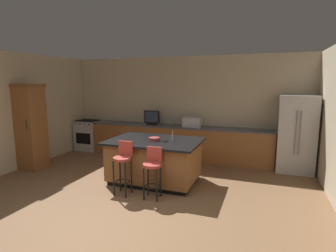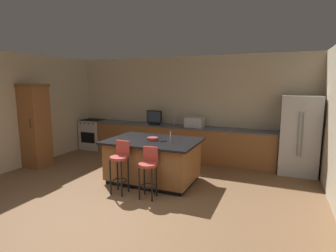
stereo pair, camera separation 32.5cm
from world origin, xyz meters
name	(u,v)px [view 1 (the left image)]	position (x,y,z in m)	size (l,w,h in m)	color
ground_plane	(97,228)	(0.00, 0.00, 0.00)	(17.24, 17.24, 0.00)	brown
wall_back	(183,107)	(0.00, 4.31, 1.42)	(7.34, 0.12, 2.84)	beige
wall_left	(29,110)	(-3.47, 2.15, 1.42)	(0.12, 4.71, 2.84)	beige
counter_back	(177,142)	(-0.04, 3.93, 0.46)	(5.13, 0.62, 0.93)	brown
kitchen_island	(155,160)	(0.05, 2.07, 0.46)	(1.94, 1.35, 0.91)	black
refrigerator	(296,134)	(2.95, 3.85, 0.91)	(0.83, 0.79, 1.83)	#B7BABF
range_oven	(89,135)	(-2.99, 3.93, 0.47)	(0.74, 0.63, 0.95)	#B7BABF
cabinet_tower	(31,125)	(-3.14, 1.87, 1.09)	(0.58, 0.57, 2.09)	brown
microwave	(192,122)	(0.39, 3.93, 1.06)	(0.48, 0.36, 0.27)	#B7BABF
tv_monitor	(152,118)	(-0.80, 3.88, 1.12)	(0.46, 0.16, 0.41)	black
sink_faucet_back	(172,121)	(-0.24, 4.03, 1.05)	(0.02, 0.02, 0.24)	#B2B2B7
sink_faucet_island	(172,136)	(0.45, 2.07, 1.02)	(0.02, 0.02, 0.22)	#B2B2B7
bar_stool_left	(123,163)	(-0.25, 1.25, 0.61)	(0.34, 0.34, 1.01)	#B23D33
bar_stool_right	(153,169)	(0.34, 1.27, 0.56)	(0.34, 0.35, 0.94)	#B23D33
fruit_bowl	(154,139)	(0.05, 2.05, 0.94)	(0.23, 0.23, 0.06)	#993833
cell_phone	(166,141)	(0.32, 2.02, 0.91)	(0.07, 0.15, 0.01)	black
tv_remote	(157,139)	(0.08, 2.14, 0.92)	(0.04, 0.17, 0.02)	black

